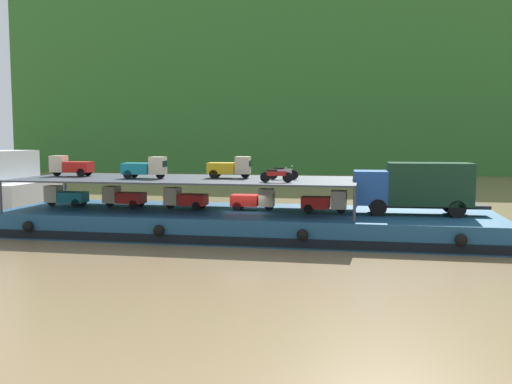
# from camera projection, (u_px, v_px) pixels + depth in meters

# --- Properties ---
(ground_plane) EXTENTS (400.00, 400.00, 0.00)m
(ground_plane) POSITION_uv_depth(u_px,v_px,m) (246.00, 234.00, 35.83)
(ground_plane) COLOR olive
(hillside_far_bank) EXTENTS (112.23, 31.01, 37.43)m
(hillside_far_bank) POSITION_uv_depth(u_px,v_px,m) (326.00, 58.00, 107.06)
(hillside_far_bank) COLOR #33702D
(hillside_far_bank) RESTS_ON ground
(cargo_barge) EXTENTS (30.56, 9.14, 1.50)m
(cargo_barge) POSITION_uv_depth(u_px,v_px,m) (245.00, 223.00, 35.74)
(cargo_barge) COLOR navy
(cargo_barge) RESTS_ON ground
(covered_lorry) EXTENTS (7.92, 2.52, 3.10)m
(covered_lorry) POSITION_uv_depth(u_px,v_px,m) (415.00, 186.00, 33.76)
(covered_lorry) COLOR #1E4C99
(covered_lorry) RESTS_ON cargo_barge
(cargo_rack) EXTENTS (21.36, 7.82, 2.00)m
(cargo_rack) POSITION_uv_depth(u_px,v_px,m) (187.00, 179.00, 36.21)
(cargo_rack) COLOR #383D47
(cargo_rack) RESTS_ON cargo_barge
(mini_truck_lower_stern) EXTENTS (2.78, 1.27, 1.38)m
(mini_truck_lower_stern) POSITION_uv_depth(u_px,v_px,m) (65.00, 196.00, 38.02)
(mini_truck_lower_stern) COLOR teal
(mini_truck_lower_stern) RESTS_ON cargo_barge
(mini_truck_lower_aft) EXTENTS (2.78, 1.27, 1.38)m
(mini_truck_lower_aft) POSITION_uv_depth(u_px,v_px,m) (123.00, 197.00, 37.52)
(mini_truck_lower_aft) COLOR red
(mini_truck_lower_aft) RESTS_ON cargo_barge
(mini_truck_lower_mid) EXTENTS (2.78, 1.27, 1.38)m
(mini_truck_lower_mid) POSITION_uv_depth(u_px,v_px,m) (185.00, 199.00, 36.44)
(mini_truck_lower_mid) COLOR red
(mini_truck_lower_mid) RESTS_ON cargo_barge
(mini_truck_lower_fore) EXTENTS (2.76, 1.23, 1.38)m
(mini_truck_lower_fore) POSITION_uv_depth(u_px,v_px,m) (254.00, 199.00, 35.90)
(mini_truck_lower_fore) COLOR red
(mini_truck_lower_fore) RESTS_ON cargo_barge
(mini_truck_lower_bow) EXTENTS (2.76, 1.24, 1.38)m
(mini_truck_lower_bow) POSITION_uv_depth(u_px,v_px,m) (325.00, 202.00, 34.65)
(mini_truck_lower_bow) COLOR red
(mini_truck_lower_bow) RESTS_ON cargo_barge
(mini_truck_upper_stern) EXTENTS (2.79, 1.28, 1.38)m
(mini_truck_upper_stern) POSITION_uv_depth(u_px,v_px,m) (71.00, 166.00, 38.07)
(mini_truck_upper_stern) COLOR red
(mini_truck_upper_stern) RESTS_ON cargo_rack
(mini_truck_upper_mid) EXTENTS (2.76, 1.24, 1.38)m
(mini_truck_upper_mid) POSITION_uv_depth(u_px,v_px,m) (145.00, 168.00, 35.97)
(mini_truck_upper_mid) COLOR teal
(mini_truck_upper_mid) RESTS_ON cargo_rack
(mini_truck_upper_fore) EXTENTS (2.79, 1.29, 1.38)m
(mini_truck_upper_fore) POSITION_uv_depth(u_px,v_px,m) (230.00, 167.00, 36.34)
(mini_truck_upper_fore) COLOR gold
(mini_truck_upper_fore) RESTS_ON cargo_rack
(motorcycle_upper_port) EXTENTS (1.90, 0.55, 0.87)m
(motorcycle_upper_port) POSITION_uv_depth(u_px,v_px,m) (276.00, 175.00, 32.74)
(motorcycle_upper_port) COLOR black
(motorcycle_upper_port) RESTS_ON cargo_rack
(motorcycle_upper_centre) EXTENTS (1.90, 0.55, 0.87)m
(motorcycle_upper_centre) POSITION_uv_depth(u_px,v_px,m) (283.00, 173.00, 35.03)
(motorcycle_upper_centre) COLOR black
(motorcycle_upper_centre) RESTS_ON cargo_rack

